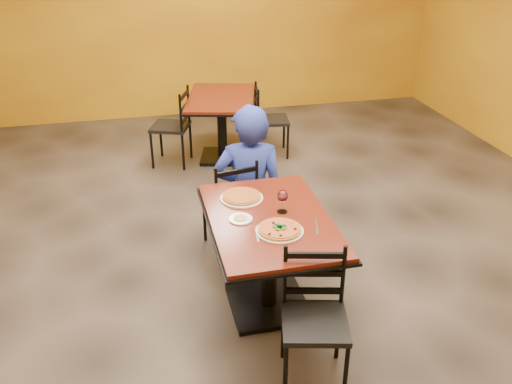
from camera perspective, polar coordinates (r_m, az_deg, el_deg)
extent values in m
cube|color=black|center=(4.51, -0.28, -7.90)|extent=(7.00, 8.00, 0.01)
cube|color=gold|center=(7.73, -7.29, 18.72)|extent=(7.00, 0.01, 3.00)
cube|color=maroon|center=(3.71, 1.42, -2.87)|extent=(0.80, 1.20, 0.03)
cube|color=black|center=(3.72, 1.41, -3.21)|extent=(0.83, 1.23, 0.02)
cylinder|color=black|center=(3.90, 1.36, -7.53)|extent=(0.12, 0.12, 0.66)
cube|color=black|center=(4.11, 1.30, -11.55)|extent=(0.55, 0.55, 0.04)
cube|color=maroon|center=(6.25, -3.64, 9.75)|extent=(0.97, 1.23, 0.03)
cube|color=black|center=(6.26, -3.63, 9.54)|extent=(1.01, 1.27, 0.02)
cylinder|color=black|center=(6.37, -3.54, 6.61)|extent=(0.11, 0.11, 0.66)
cube|color=black|center=(6.50, -3.46, 3.71)|extent=(0.61, 0.61, 0.04)
imported|color=navy|center=(4.63, -0.71, 1.84)|extent=(0.67, 0.50, 1.23)
cylinder|color=white|center=(3.54, 2.48, -4.07)|extent=(0.31, 0.31, 0.01)
cylinder|color=maroon|center=(3.53, 2.48, -3.85)|extent=(0.28, 0.28, 0.02)
cylinder|color=white|center=(3.94, -1.50, -0.62)|extent=(0.31, 0.31, 0.01)
cylinder|color=#B07721|center=(3.93, -1.51, -0.42)|extent=(0.28, 0.28, 0.02)
cylinder|color=white|center=(3.67, -1.61, -2.82)|extent=(0.16, 0.16, 0.01)
cylinder|color=tan|center=(3.67, -1.61, -2.70)|extent=(0.09, 0.09, 0.01)
cube|color=silver|center=(3.51, 0.12, -4.40)|extent=(0.04, 0.19, 0.00)
cube|color=silver|center=(3.62, 6.33, -3.53)|extent=(0.06, 0.21, 0.00)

